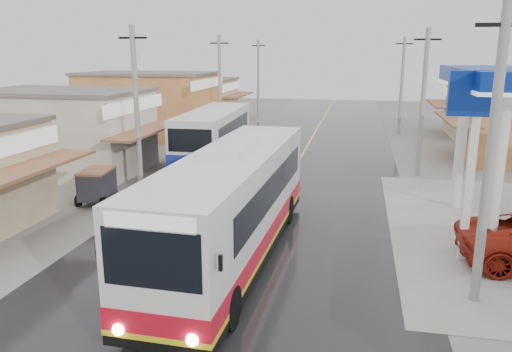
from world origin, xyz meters
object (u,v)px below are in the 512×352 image
(coach_bus, at_px, (234,204))
(second_bus, at_px, (214,136))
(cyclist, at_px, (212,183))
(tricycle_near, at_px, (97,184))
(tyre_stack, at_px, (153,194))

(coach_bus, distance_m, second_bus, 14.52)
(coach_bus, relative_size, cyclist, 6.01)
(coach_bus, height_order, tricycle_near, coach_bus)
(coach_bus, bearing_deg, second_bus, 110.95)
(tyre_stack, bearing_deg, coach_bus, -47.64)
(coach_bus, relative_size, second_bus, 1.25)
(coach_bus, bearing_deg, tricycle_near, 149.98)
(second_bus, xyz_separation_m, cyclist, (1.93, -6.87, -1.09))
(coach_bus, bearing_deg, tyre_stack, 134.36)
(coach_bus, relative_size, tyre_stack, 15.68)
(second_bus, height_order, tricycle_near, second_bus)
(cyclist, height_order, tyre_stack, cyclist)
(coach_bus, height_order, second_bus, coach_bus)
(second_bus, bearing_deg, cyclist, -76.44)
(second_bus, relative_size, tyre_stack, 12.56)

